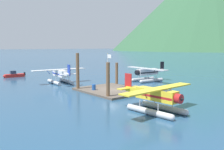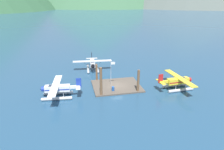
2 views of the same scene
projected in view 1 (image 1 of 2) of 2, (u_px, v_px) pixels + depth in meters
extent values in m
plane|color=navy|center=(112.00, 91.00, 37.73)|extent=(1200.00, 1200.00, 0.00)
cube|color=brown|center=(112.00, 90.00, 37.71)|extent=(10.42, 8.43, 0.30)
cylinder|color=brown|center=(78.00, 72.00, 38.14)|extent=(0.52, 0.52, 5.98)
cylinder|color=brown|center=(108.00, 80.00, 32.30)|extent=(0.50, 0.50, 4.90)
cylinder|color=brown|center=(117.00, 74.00, 43.07)|extent=(0.49, 0.49, 4.12)
cylinder|color=silver|center=(108.00, 71.00, 38.41)|extent=(0.08, 0.08, 5.51)
cube|color=white|center=(109.00, 56.00, 37.77)|extent=(0.90, 0.03, 0.56)
sphere|color=gold|center=(108.00, 54.00, 38.07)|extent=(0.10, 0.10, 0.10)
cylinder|color=#1E4C99|center=(94.00, 87.00, 37.10)|extent=(0.58, 0.58, 0.88)
torus|color=#1E4C99|center=(94.00, 87.00, 37.10)|extent=(0.62, 0.62, 0.04)
cone|color=#2D5638|center=(210.00, 3.00, 430.09)|extent=(353.02, 353.02, 168.67)
cylinder|color=#B7BABF|center=(152.00, 80.00, 47.34)|extent=(1.04, 5.63, 0.64)
sphere|color=#B7BABF|center=(141.00, 82.00, 45.76)|extent=(0.64, 0.64, 0.64)
cylinder|color=#B7BABF|center=(143.00, 79.00, 49.38)|extent=(1.04, 5.63, 0.64)
sphere|color=#B7BABF|center=(133.00, 80.00, 47.80)|extent=(0.64, 0.64, 0.64)
cylinder|color=#B7BABF|center=(147.00, 78.00, 46.58)|extent=(0.10, 0.10, 0.70)
cylinder|color=#B7BABF|center=(156.00, 77.00, 47.94)|extent=(0.10, 0.10, 0.70)
cylinder|color=#B7BABF|center=(139.00, 76.00, 48.62)|extent=(0.10, 0.10, 0.70)
cylinder|color=#B7BABF|center=(148.00, 75.00, 49.98)|extent=(0.10, 0.10, 0.70)
cube|color=silver|center=(148.00, 72.00, 48.17)|extent=(1.58, 4.88, 1.20)
cube|color=black|center=(147.00, 72.00, 48.18)|extent=(1.59, 4.78, 0.24)
cube|color=#283347|center=(144.00, 70.00, 47.52)|extent=(1.13, 1.17, 0.56)
cube|color=silver|center=(146.00, 69.00, 47.92)|extent=(10.47, 2.14, 0.14)
cylinder|color=black|center=(154.00, 71.00, 46.17)|extent=(0.63, 0.12, 0.84)
cylinder|color=black|center=(139.00, 69.00, 49.75)|extent=(0.63, 0.12, 0.84)
cylinder|color=black|center=(137.00, 73.00, 46.64)|extent=(1.00, 0.67, 0.96)
cone|color=black|center=(136.00, 73.00, 46.39)|extent=(0.38, 0.37, 0.36)
cube|color=silver|center=(159.00, 70.00, 50.00)|extent=(0.60, 2.23, 0.56)
cube|color=black|center=(162.00, 66.00, 50.41)|extent=(0.19, 1.01, 1.90)
cube|color=silver|center=(162.00, 70.00, 50.44)|extent=(3.25, 1.03, 0.10)
cylinder|color=#B7BABF|center=(163.00, 107.00, 26.38)|extent=(5.63, 0.95, 0.64)
sphere|color=#B7BABF|center=(186.00, 113.00, 24.32)|extent=(0.64, 0.64, 0.64)
cylinder|color=#B7BABF|center=(149.00, 112.00, 24.71)|extent=(5.63, 0.95, 0.64)
sphere|color=#B7BABF|center=(172.00, 117.00, 22.65)|extent=(0.64, 0.64, 0.64)
cylinder|color=#B7BABF|center=(173.00, 103.00, 25.42)|extent=(0.10, 0.10, 0.70)
cylinder|color=#B7BABF|center=(154.00, 100.00, 27.18)|extent=(0.10, 0.10, 0.70)
cylinder|color=#B7BABF|center=(158.00, 107.00, 23.75)|extent=(0.10, 0.10, 0.70)
cylinder|color=#B7BABF|center=(140.00, 103.00, 25.52)|extent=(0.10, 0.10, 0.70)
cube|color=yellow|center=(156.00, 95.00, 25.35)|extent=(4.86, 1.51, 1.20)
cube|color=#B21E1E|center=(156.00, 95.00, 25.37)|extent=(4.77, 1.52, 0.24)
cube|color=#283347|center=(165.00, 93.00, 24.52)|extent=(1.16, 1.11, 0.56)
cube|color=yellow|center=(159.00, 89.00, 25.05)|extent=(1.98, 10.46, 0.14)
cylinder|color=#B21E1E|center=(171.00, 89.00, 26.56)|extent=(0.11, 0.63, 0.84)
cylinder|color=#B21E1E|center=(145.00, 95.00, 23.63)|extent=(0.11, 0.63, 0.84)
cylinder|color=#B21E1E|center=(179.00, 99.00, 23.37)|extent=(0.65, 0.99, 0.96)
cone|color=black|center=(183.00, 99.00, 23.03)|extent=(0.37, 0.38, 0.36)
cube|color=yellow|center=(134.00, 90.00, 27.73)|extent=(2.22, 0.56, 0.56)
cube|color=#B21E1E|center=(128.00, 81.00, 28.30)|extent=(1.01, 0.18, 1.90)
cube|color=yellow|center=(129.00, 88.00, 28.31)|extent=(0.98, 3.24, 0.10)
cylinder|color=#B7BABF|center=(54.00, 82.00, 45.01)|extent=(5.63, 1.14, 0.64)
sphere|color=#B7BABF|center=(49.00, 80.00, 47.32)|extent=(0.64, 0.64, 0.64)
cylinder|color=#B7BABF|center=(66.00, 81.00, 46.39)|extent=(5.63, 1.14, 0.64)
sphere|color=#B7BABF|center=(61.00, 79.00, 48.70)|extent=(0.64, 0.64, 0.64)
cylinder|color=#B7BABF|center=(52.00, 78.00, 45.92)|extent=(0.10, 0.10, 0.70)
cylinder|color=#B7BABF|center=(56.00, 79.00, 43.94)|extent=(0.10, 0.10, 0.70)
cylinder|color=#B7BABF|center=(64.00, 77.00, 47.30)|extent=(0.10, 0.10, 0.70)
cylinder|color=#B7BABF|center=(69.00, 78.00, 45.32)|extent=(0.10, 0.10, 0.70)
cube|color=white|center=(60.00, 73.00, 45.51)|extent=(4.89, 1.67, 1.20)
cube|color=#1E389E|center=(60.00, 74.00, 45.52)|extent=(4.80, 1.68, 0.24)
cube|color=#283347|center=(58.00, 71.00, 46.36)|extent=(1.19, 1.15, 0.56)
cube|color=white|center=(59.00, 70.00, 45.68)|extent=(2.34, 10.48, 0.14)
cylinder|color=#1E389E|center=(48.00, 72.00, 44.50)|extent=(0.14, 0.63, 0.84)
cylinder|color=#1E389E|center=(70.00, 71.00, 46.93)|extent=(0.14, 0.63, 0.84)
cylinder|color=#1E389E|center=(55.00, 72.00, 47.74)|extent=(0.68, 1.01, 0.96)
cone|color=black|center=(54.00, 72.00, 48.11)|extent=(0.38, 0.39, 0.36)
cube|color=white|center=(67.00, 74.00, 42.81)|extent=(2.23, 0.64, 0.56)
cube|color=#1E389E|center=(69.00, 70.00, 41.97)|extent=(1.01, 0.21, 1.90)
cube|color=white|center=(69.00, 74.00, 42.14)|extent=(1.09, 3.26, 0.10)
cube|color=#B2231E|center=(14.00, 76.00, 55.08)|extent=(1.75, 4.28, 0.70)
sphere|color=#B2231E|center=(5.00, 76.00, 53.87)|extent=(0.70, 0.70, 0.70)
cube|color=#283347|center=(13.00, 72.00, 54.82)|extent=(1.17, 1.26, 0.80)
cube|color=black|center=(25.00, 74.00, 56.37)|extent=(0.38, 0.34, 0.80)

